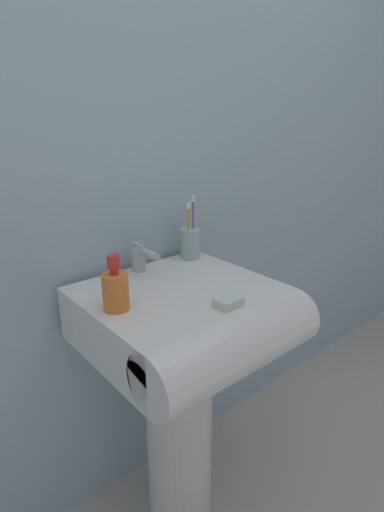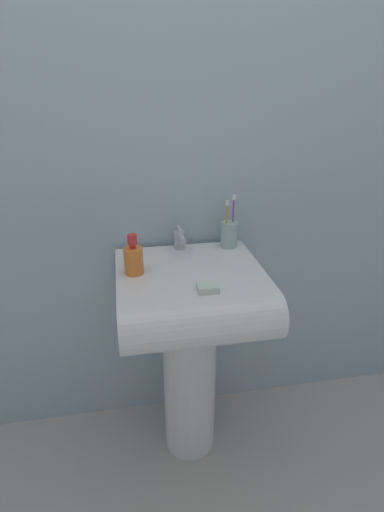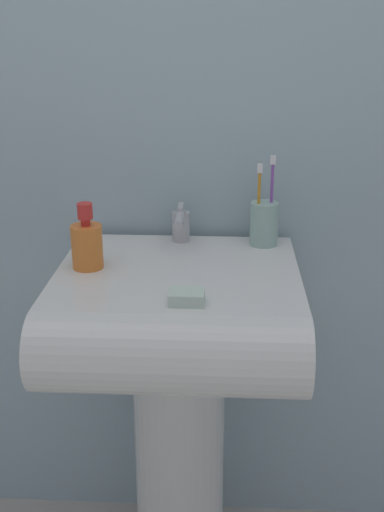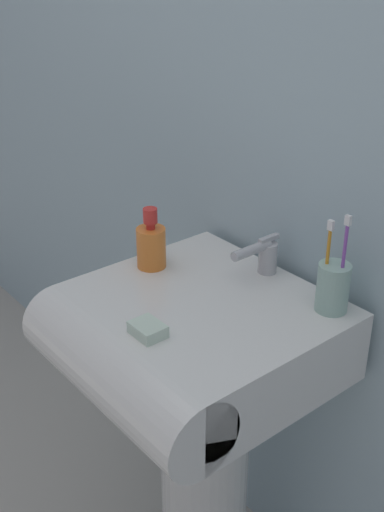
{
  "view_description": "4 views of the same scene",
  "coord_description": "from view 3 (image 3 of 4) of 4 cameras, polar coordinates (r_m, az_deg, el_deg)",
  "views": [
    {
      "loc": [
        -0.63,
        -0.81,
        1.31
      ],
      "look_at": [
        0.04,
        -0.02,
        0.94
      ],
      "focal_mm": 28.0,
      "sensor_mm": 36.0,
      "label": 1
    },
    {
      "loc": [
        -0.22,
        -1.25,
        1.47
      ],
      "look_at": [
        0.01,
        0.0,
        0.89
      ],
      "focal_mm": 28.0,
      "sensor_mm": 36.0,
      "label": 2
    },
    {
      "loc": [
        0.1,
        -1.27,
        1.35
      ],
      "look_at": [
        0.03,
        0.02,
        0.87
      ],
      "focal_mm": 45.0,
      "sensor_mm": 36.0,
      "label": 3
    },
    {
      "loc": [
        0.87,
        -0.75,
        1.53
      ],
      "look_at": [
        -0.02,
        -0.02,
        0.94
      ],
      "focal_mm": 45.0,
      "sensor_mm": 36.0,
      "label": 4
    }
  ],
  "objects": [
    {
      "name": "sink_pedestal",
      "position": [
        1.62,
        -1.11,
        -17.88
      ],
      "size": [
        0.21,
        0.21,
        0.69
      ],
      "primitive_type": "cylinder",
      "color": "white",
      "rests_on": "ground"
    },
    {
      "name": "faucet",
      "position": [
        1.51,
        -1.04,
        2.87
      ],
      "size": [
        0.04,
        0.13,
        0.09
      ],
      "color": "#B7B7BC",
      "rests_on": "sink_basin"
    },
    {
      "name": "bar_soap",
      "position": [
        1.2,
        -0.47,
        -3.67
      ],
      "size": [
        0.07,
        0.05,
        0.02
      ],
      "primitive_type": "cube",
      "color": "silver",
      "rests_on": "sink_basin"
    },
    {
      "name": "toothbrush_cup",
      "position": [
        1.51,
        6.42,
        2.97
      ],
      "size": [
        0.07,
        0.07,
        0.21
      ],
      "color": "#99BFB2",
      "rests_on": "sink_basin"
    },
    {
      "name": "wall_back",
      "position": [
        1.54,
        -0.6,
        14.89
      ],
      "size": [
        5.0,
        0.05,
        2.4
      ],
      "primitive_type": "cube",
      "color": "#9EB7C1",
      "rests_on": "ground"
    },
    {
      "name": "soap_bottle",
      "position": [
        1.38,
        -9.3,
        1.12
      ],
      "size": [
        0.07,
        0.07,
        0.14
      ],
      "color": "orange",
      "rests_on": "sink_basin"
    },
    {
      "name": "sink_basin",
      "position": [
        1.35,
        -1.41,
        -5.2
      ],
      "size": [
        0.52,
        0.52,
        0.16
      ],
      "color": "white",
      "rests_on": "sink_pedestal"
    }
  ]
}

